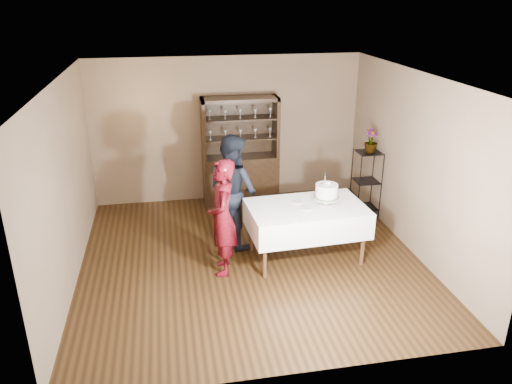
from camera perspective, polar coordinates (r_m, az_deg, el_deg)
floor at (r=7.62m, az=-0.60°, el=-7.59°), size 5.00×5.00×0.00m
ceiling at (r=6.71m, az=-0.70°, el=12.90°), size 5.00×5.00×0.00m
back_wall at (r=9.41m, az=-3.29°, el=7.13°), size 5.00×0.02×2.70m
wall_left at (r=7.09m, az=-20.98°, el=0.60°), size 0.02×5.00×2.70m
wall_right at (r=7.84m, az=17.68°, el=3.04°), size 0.02×5.00×2.70m
china_hutch at (r=9.40m, az=-1.79°, el=2.77°), size 1.40×0.48×2.00m
plant_etagere at (r=9.00m, az=12.48°, el=1.25°), size 0.42×0.42×1.20m
cake_table at (r=7.38m, az=5.76°, el=-3.04°), size 1.75×1.13×0.85m
woman at (r=6.93m, az=-3.86°, el=-2.94°), size 0.46×0.65×1.68m
man at (r=7.74m, az=-2.65°, el=0.21°), size 1.03×1.09×1.78m
cake at (r=7.30m, az=8.06°, el=-0.00°), size 0.41×0.41×0.50m
plate_near at (r=7.22m, az=5.80°, el=-1.81°), size 0.23×0.23×0.01m
plate_far at (r=7.42m, az=4.77°, el=-1.12°), size 0.19×0.19×0.01m
potted_plant at (r=8.75m, az=13.02°, el=5.70°), size 0.23×0.23×0.40m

